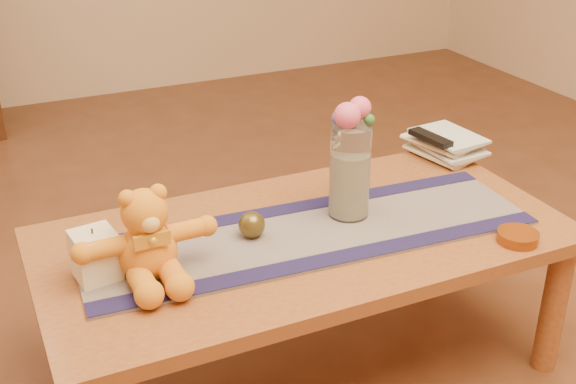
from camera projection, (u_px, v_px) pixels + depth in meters
name	position (u px, v px, depth m)	size (l,w,h in m)	color
floor	(303.00, 366.00, 2.14)	(5.50, 5.50, 0.00)	#522917
coffee_table_top	(305.00, 239.00, 1.95)	(1.40, 0.70, 0.04)	brown
table_leg_fr	(554.00, 307.00, 2.05)	(0.07, 0.07, 0.41)	brown
table_leg_bl	(53.00, 310.00, 2.04)	(0.07, 0.07, 0.41)	brown
table_leg_br	(433.00, 219.00, 2.52)	(0.07, 0.07, 0.41)	brown
persian_runner	(310.00, 233.00, 1.93)	(1.20, 0.35, 0.01)	#181B44
runner_border_near	(333.00, 258.00, 1.80)	(1.20, 0.06, 0.00)	#19143D
runner_border_far	(290.00, 208.00, 2.05)	(1.20, 0.06, 0.00)	#19143D
teddy_bear	(146.00, 234.00, 1.69)	(0.32, 0.26, 0.22)	orange
pillar_candle	(95.00, 255.00, 1.70)	(0.10, 0.10, 0.12)	beige
candle_wick	(92.00, 231.00, 1.68)	(0.00, 0.00, 0.01)	black
glass_vase	(350.00, 171.00, 1.96)	(0.11, 0.11, 0.26)	silver
potpourri_fill	(349.00, 184.00, 1.98)	(0.09, 0.09, 0.18)	beige
rose_left	(347.00, 116.00, 1.87)	(0.07, 0.07, 0.07)	#EB537C
rose_right	(360.00, 108.00, 1.90)	(0.06, 0.06, 0.06)	#EB537C
blue_flower_back	(349.00, 111.00, 1.92)	(0.04, 0.04, 0.04)	#534FAC
blue_flower_side	(338.00, 118.00, 1.90)	(0.04, 0.04, 0.04)	#534FAC
leaf_sprig	(369.00, 120.00, 1.89)	(0.03, 0.03, 0.03)	#33662D
bronze_ball	(252.00, 225.00, 1.89)	(0.07, 0.07, 0.07)	#52431B
book_bottom	(426.00, 158.00, 2.36)	(0.17, 0.22, 0.02)	#F3E2BC
book_lower	(429.00, 153.00, 2.35)	(0.16, 0.22, 0.02)	#F3E2BC
book_upper	(425.00, 147.00, 2.34)	(0.17, 0.22, 0.02)	#F3E2BC
book_top	(429.00, 142.00, 2.33)	(0.16, 0.22, 0.02)	#F3E2BC
tv_remote	(430.00, 138.00, 2.32)	(0.04, 0.16, 0.02)	black
amber_dish	(518.00, 237.00, 1.89)	(0.11, 0.11, 0.03)	#BF5914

